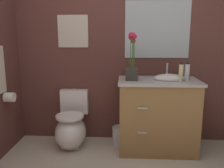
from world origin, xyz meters
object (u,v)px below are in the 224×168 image
object	(u,v)px
vanity_cabinet	(158,114)
flower_vase	(132,65)
wall_poster	(73,31)
toilet_paper_roll	(10,97)
lotion_bottle	(187,72)
trash_bin	(119,137)
toilet	(71,128)
soap_bottle	(181,73)
wall_mirror	(157,30)

from	to	relation	value
vanity_cabinet	flower_vase	distance (m)	0.68
wall_poster	toilet_paper_roll	size ratio (longest dim) A/B	3.67
flower_vase	lotion_bottle	bearing A→B (deg)	1.77
trash_bin	lotion_bottle	bearing A→B (deg)	-3.48
toilet	soap_bottle	bearing A→B (deg)	-5.84
soap_bottle	wall_mirror	world-z (taller)	wall_mirror
toilet	lotion_bottle	size ratio (longest dim) A/B	3.27
vanity_cabinet	wall_mirror	xyz separation A→B (m)	(-0.00, 0.29, 1.00)
trash_bin	wall_poster	world-z (taller)	wall_poster
soap_bottle	toilet_paper_roll	size ratio (longest dim) A/B	1.98
soap_bottle	trash_bin	world-z (taller)	soap_bottle
trash_bin	soap_bottle	bearing A→B (deg)	-10.79
wall_mirror	toilet_paper_roll	world-z (taller)	wall_mirror
flower_vase	soap_bottle	bearing A→B (deg)	-6.65
toilet	trash_bin	world-z (taller)	toilet
lotion_bottle	wall_poster	size ratio (longest dim) A/B	0.52
toilet	lotion_bottle	bearing A→B (deg)	-2.02
trash_bin	toilet_paper_roll	world-z (taller)	toilet_paper_roll
flower_vase	lotion_bottle	world-z (taller)	flower_vase
toilet	soap_bottle	size ratio (longest dim) A/B	3.17
toilet	wall_mirror	world-z (taller)	wall_mirror
toilet_paper_roll	vanity_cabinet	bearing A→B (deg)	5.63
vanity_cabinet	wall_poster	xyz separation A→B (m)	(-1.06, 0.29, 0.98)
wall_mirror	toilet_paper_roll	size ratio (longest dim) A/B	7.27
soap_bottle	toilet	bearing A→B (deg)	174.16
soap_bottle	wall_poster	world-z (taller)	wall_poster
trash_bin	flower_vase	bearing A→B (deg)	-25.80
toilet	flower_vase	size ratio (longest dim) A/B	1.27
vanity_cabinet	toilet_paper_roll	size ratio (longest dim) A/B	9.55
wall_poster	toilet_paper_roll	xyz separation A→B (m)	(-0.66, -0.46, -0.75)
wall_poster	soap_bottle	bearing A→B (deg)	-17.23
flower_vase	wall_mirror	xyz separation A→B (m)	(0.32, 0.34, 0.40)
wall_poster	toilet_paper_roll	distance (m)	1.10
toilet	trash_bin	xyz separation A→B (m)	(0.60, -0.00, -0.11)
toilet_paper_roll	lotion_bottle	bearing A→B (deg)	4.15
wall_poster	toilet_paper_roll	world-z (taller)	wall_poster
wall_poster	flower_vase	bearing A→B (deg)	-24.33
soap_bottle	wall_mirror	bearing A→B (deg)	119.70
toilet	lotion_bottle	distance (m)	1.56
toilet	vanity_cabinet	distance (m)	1.08
flower_vase	toilet	bearing A→B (deg)	174.75
flower_vase	wall_mirror	distance (m)	0.61
flower_vase	toilet_paper_roll	world-z (taller)	flower_vase
trash_bin	toilet_paper_roll	size ratio (longest dim) A/B	2.47
toilet	wall_poster	size ratio (longest dim) A/B	1.71
flower_vase	wall_poster	xyz separation A→B (m)	(-0.74, 0.34, 0.38)
toilet	flower_vase	bearing A→B (deg)	-5.25
trash_bin	vanity_cabinet	bearing A→B (deg)	-3.09
wall_poster	wall_mirror	world-z (taller)	wall_mirror
toilet_paper_roll	wall_mirror	bearing A→B (deg)	15.07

